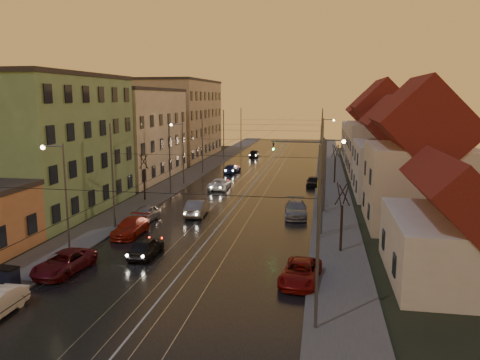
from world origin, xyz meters
The scene contains 47 objects.
ground centered at (0.00, 0.00, 0.00)m, with size 160.00×160.00×0.00m, color black.
road centered at (0.00, 40.00, 0.02)m, with size 16.00×120.00×0.04m, color black.
sidewalk_left centered at (-10.00, 40.00, 0.07)m, with size 4.00×120.00×0.15m, color #4C4C4C.
sidewalk_right centered at (10.00, 40.00, 0.07)m, with size 4.00×120.00×0.15m, color #4C4C4C.
tram_rail_0 centered at (-2.20, 40.00, 0.06)m, with size 0.06×120.00×0.03m, color gray.
tram_rail_1 centered at (-0.77, 40.00, 0.06)m, with size 0.06×120.00×0.03m, color gray.
tram_rail_2 centered at (0.77, 40.00, 0.06)m, with size 0.06×120.00×0.03m, color gray.
tram_rail_3 centered at (2.20, 40.00, 0.06)m, with size 0.06×120.00×0.03m, color gray.
apartment_left_1 centered at (-17.50, 14.00, 6.50)m, with size 10.00×18.00×13.00m, color #618253.
apartment_left_2 centered at (-17.50, 34.00, 6.00)m, with size 10.00×20.00×12.00m, color #B5A78C.
apartment_left_3 centered at (-17.50, 58.00, 7.00)m, with size 10.00×24.00×14.00m, color #9B8464.
house_right_0 centered at (17.00, 2.00, 2.92)m, with size 8.16×10.20×5.80m.
house_right_1 centered at (17.00, 15.00, 5.45)m, with size 8.67×10.20×10.80m.
house_right_2 centered at (17.00, 28.00, 4.64)m, with size 9.18×12.24×9.20m.
house_right_3 centered at (17.00, 43.00, 5.80)m, with size 9.18×14.28×11.50m.
house_right_4 centered at (17.00, 61.00, 5.05)m, with size 9.18×16.32×10.00m.
catenary_pole_r_0 centered at (8.60, -6.00, 4.50)m, with size 0.16×0.16×9.00m, color #595B60.
catenary_pole_l_1 centered at (-8.60, 9.00, 4.50)m, with size 0.16×0.16×9.00m, color #595B60.
catenary_pole_r_1 centered at (8.60, 9.00, 4.50)m, with size 0.16×0.16×9.00m, color #595B60.
catenary_pole_l_2 centered at (-8.60, 24.00, 4.50)m, with size 0.16×0.16×9.00m, color #595B60.
catenary_pole_r_2 centered at (8.60, 24.00, 4.50)m, with size 0.16×0.16×9.00m, color #595B60.
catenary_pole_l_3 centered at (-8.60, 39.00, 4.50)m, with size 0.16×0.16×9.00m, color #595B60.
catenary_pole_r_3 centered at (8.60, 39.00, 4.50)m, with size 0.16×0.16×9.00m, color #595B60.
catenary_pole_l_4 centered at (-8.60, 54.00, 4.50)m, with size 0.16×0.16×9.00m, color #595B60.
catenary_pole_r_4 centered at (8.60, 54.00, 4.50)m, with size 0.16×0.16×9.00m, color #595B60.
catenary_pole_l_5 centered at (-8.60, 72.00, 4.50)m, with size 0.16×0.16×9.00m, color #595B60.
catenary_pole_r_5 centered at (8.60, 72.00, 4.50)m, with size 0.16×0.16×9.00m, color #595B60.
street_lamp_0 centered at (-9.10, 2.00, 4.89)m, with size 1.75×0.32×8.00m.
street_lamp_1 centered at (9.10, 10.00, 4.89)m, with size 1.75×0.32×8.00m.
street_lamp_2 centered at (-9.10, 30.00, 4.89)m, with size 1.75×0.32×8.00m.
street_lamp_3 centered at (9.10, 46.00, 4.89)m, with size 1.75×0.32×8.00m.
traffic_light_mast centered at (7.99, 18.00, 4.60)m, with size 5.30×0.32×7.20m.
bare_tree_0 centered at (-10.20, 20.00, 2.49)m, with size 1.09×1.09×5.11m.
bare_tree_1 centered at (10.20, 6.00, 2.49)m, with size 1.09×1.09×5.11m.
bare_tree_2 centered at (10.40, 34.00, 2.49)m, with size 1.09×1.09×5.11m.
driving_car_0 centered at (-3.43, 2.86, 0.70)m, with size 1.64×4.09×1.39m, color black.
driving_car_1 centered at (-2.90, 14.76, 0.77)m, with size 1.63×4.68×1.54m, color gray.
driving_car_2 centered at (-3.53, 27.84, 0.67)m, with size 2.24×4.86×1.35m, color white.
driving_car_3 centered at (-4.49, 40.53, 0.65)m, with size 1.81×4.46×1.30m, color #1A2350.
driving_car_4 centered at (-3.87, 59.57, 0.74)m, with size 1.75×4.34×1.48m, color black.
parked_left_1 centered at (-7.40, -1.12, 0.67)m, with size 2.22×4.82×1.34m, color #5B0F18.
parked_left_2 centered at (-6.53, 7.46, 0.69)m, with size 1.94×4.77×1.39m, color #AD2111.
parked_left_3 centered at (-6.99, 11.71, 0.72)m, with size 1.69×4.21×1.43m, color #A7A8AD.
parked_right_0 centered at (7.60, -0.14, 0.65)m, with size 2.16×4.67×1.30m, color maroon.
parked_right_1 centered at (6.41, 15.86, 0.74)m, with size 2.07×5.08×1.47m, color gray.
parked_right_2 centered at (7.60, 31.71, 0.63)m, with size 1.48×3.67×1.25m, color black.
dumpster centered at (-9.27, -4.11, 0.70)m, with size 1.20×0.80×1.10m, color black.
Camera 1 is at (8.65, -27.26, 11.07)m, focal length 35.00 mm.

